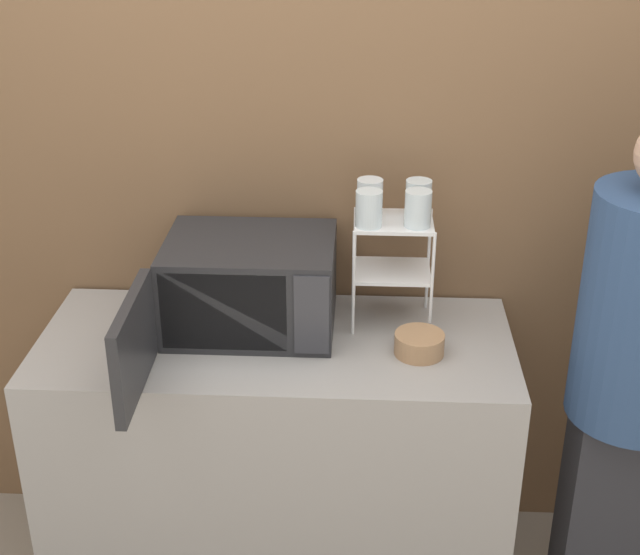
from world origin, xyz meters
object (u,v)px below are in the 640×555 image
at_px(glass_front_right, 418,209).
at_px(person, 639,363).
at_px(glass_back_right, 418,198).
at_px(dish_rack, 393,250).
at_px(bowl, 419,344).
at_px(microwave, 245,287).
at_px(glass_front_left, 369,209).
at_px(glass_back_left, 370,197).

xyz_separation_m(glass_front_right, person, (0.65, -0.21, -0.39)).
bearing_deg(glass_back_right, glass_front_right, -93.22).
relative_size(dish_rack, glass_front_right, 3.13).
height_order(dish_rack, bowl, dish_rack).
distance_m(glass_back_right, glass_front_right, 0.09).
bearing_deg(glass_front_right, dish_rack, 146.86).
xyz_separation_m(microwave, person, (1.17, -0.17, -0.13)).
bearing_deg(glass_back_right, microwave, -166.79).
height_order(glass_front_left, glass_front_right, same).
xyz_separation_m(glass_back_right, person, (0.65, -0.30, -0.39)).
relative_size(glass_front_right, glass_back_left, 1.00).
relative_size(glass_back_right, glass_back_left, 1.00).
relative_size(dish_rack, glass_back_right, 3.13).
height_order(glass_front_left, person, person).
distance_m(microwave, glass_back_left, 0.48).
bearing_deg(dish_rack, glass_back_right, 33.22).
relative_size(glass_front_left, glass_back_right, 1.00).
distance_m(microwave, person, 1.20).
height_order(glass_back_right, glass_back_left, same).
bearing_deg(bowl, glass_back_left, 121.61).
distance_m(microwave, dish_rack, 0.47).
distance_m(dish_rack, glass_front_right, 0.17).
distance_m(glass_front_right, bowl, 0.41).
xyz_separation_m(microwave, glass_front_right, (0.52, 0.03, 0.26)).
distance_m(glass_front_left, glass_back_right, 0.18).
bearing_deg(glass_back_right, dish_rack, -146.78).
bearing_deg(glass_front_left, dish_rack, 34.22).
relative_size(glass_front_left, glass_back_left, 1.00).
relative_size(microwave, glass_back_left, 7.24).
height_order(dish_rack, glass_back_left, glass_back_left).
relative_size(microwave, glass_front_right, 7.24).
xyz_separation_m(microwave, dish_rack, (0.45, 0.08, 0.10)).
height_order(glass_front_left, bowl, glass_front_left).
bearing_deg(person, glass_front_left, 166.07).
bearing_deg(person, bowl, 176.12).
bearing_deg(glass_back_right, person, -24.82).
xyz_separation_m(dish_rack, person, (0.72, -0.25, -0.24)).
bearing_deg(glass_front_left, microwave, -176.51).
bearing_deg(glass_back_left, person, -20.63).
distance_m(microwave, glass_front_left, 0.46).
distance_m(glass_back_right, bowl, 0.45).
height_order(glass_front_left, glass_back_right, same).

